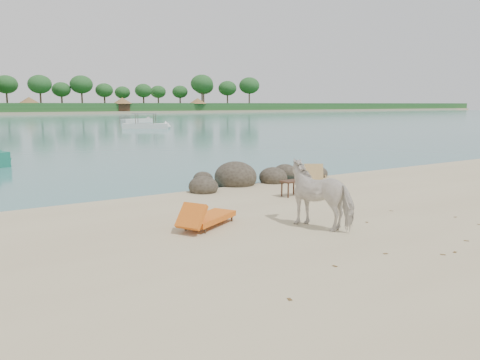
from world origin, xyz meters
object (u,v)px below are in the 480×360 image
object	(u,v)px
deck_chair	(320,182)
lounge_chair	(209,215)
boulders	(247,178)
cow	(322,195)
side_table	(291,189)

from	to	relation	value
deck_chair	lounge_chair	bearing A→B (deg)	-132.49
boulders	lounge_chair	bearing A→B (deg)	-131.85
boulders	cow	size ratio (longest dim) A/B	3.40
lounge_chair	deck_chair	size ratio (longest dim) A/B	1.86
cow	lounge_chair	xyz separation A→B (m)	(-2.24, 1.44, -0.49)
boulders	deck_chair	distance (m)	3.51
boulders	lounge_chair	xyz separation A→B (m)	(-4.14, -4.62, 0.08)
boulders	cow	xyz separation A→B (m)	(-1.90, -6.07, 0.57)
cow	lounge_chair	world-z (taller)	cow
cow	deck_chair	distance (m)	3.50
side_table	lounge_chair	size ratio (longest dim) A/B	0.33
boulders	cow	bearing A→B (deg)	-107.38
cow	deck_chair	xyz separation A→B (m)	(2.33, 2.60, -0.27)
side_table	boulders	bearing A→B (deg)	81.93
side_table	lounge_chair	world-z (taller)	lounge_chair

